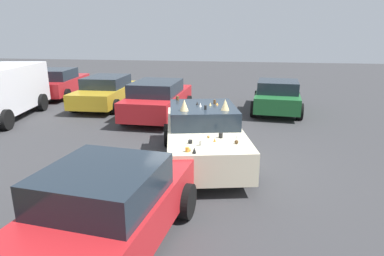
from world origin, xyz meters
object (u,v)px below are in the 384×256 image
at_px(parked_sedan_far_left, 106,91).
at_px(parked_sedan_near_right, 58,83).
at_px(parked_sedan_row_back_far, 158,99).
at_px(art_car_decorated, 203,134).
at_px(parked_sedan_near_left, 277,96).
at_px(parked_sedan_behind_right, 107,209).

bearing_deg(parked_sedan_far_left, parked_sedan_near_right, -120.61).
bearing_deg(parked_sedan_row_back_far, art_car_decorated, -150.49).
distance_m(art_car_decorated, parked_sedan_far_left, 7.88).
relative_size(parked_sedan_near_left, parked_sedan_row_back_far, 0.91).
bearing_deg(art_car_decorated, parked_sedan_far_left, -151.70).
height_order(parked_sedan_near_left, parked_sedan_near_right, parked_sedan_near_right).
distance_m(parked_sedan_behind_right, parked_sedan_row_back_far, 8.44).
xyz_separation_m(parked_sedan_far_left, parked_sedan_near_right, (1.89, 3.44, 0.03)).
relative_size(parked_sedan_behind_right, parked_sedan_near_right, 0.90).
xyz_separation_m(art_car_decorated, parked_sedan_row_back_far, (4.35, 2.36, 0.01)).
bearing_deg(art_car_decorated, parked_sedan_near_left, 146.15).
xyz_separation_m(art_car_decorated, parked_sedan_near_left, (6.09, -2.33, -0.05)).
distance_m(parked_sedan_near_right, parked_sedan_row_back_far, 7.17).
xyz_separation_m(parked_sedan_behind_right, parked_sedan_row_back_far, (8.32, 1.42, 0.03)).
bearing_deg(parked_sedan_near_left, parked_sedan_near_right, 85.43).
height_order(parked_sedan_near_left, parked_sedan_behind_right, parked_sedan_behind_right).
height_order(parked_sedan_near_left, parked_sedan_far_left, parked_sedan_near_left).
height_order(art_car_decorated, parked_sedan_near_right, art_car_decorated).
xyz_separation_m(parked_sedan_near_left, parked_sedan_far_left, (-0.16, 7.52, 0.01)).
relative_size(parked_sedan_behind_right, parked_sedan_row_back_far, 0.91).
bearing_deg(parked_sedan_behind_right, parked_sedan_far_left, 29.42).
distance_m(parked_sedan_near_left, parked_sedan_far_left, 7.52).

